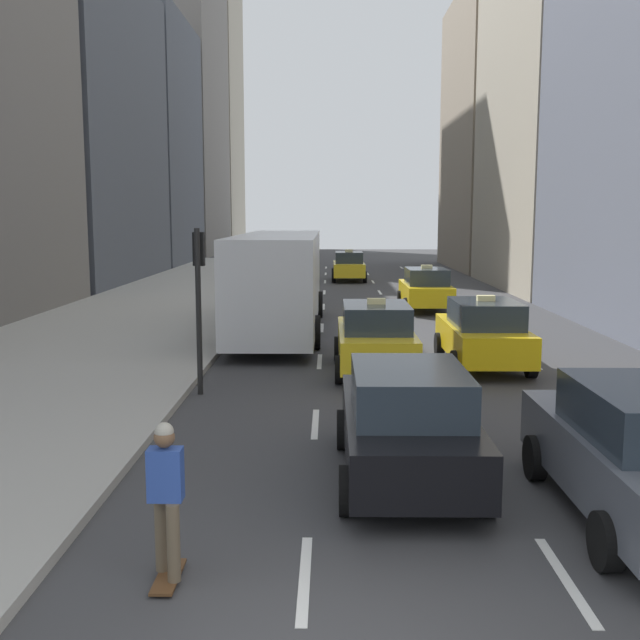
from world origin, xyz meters
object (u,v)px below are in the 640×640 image
taxi_second (483,333)px  sedan_silver_behind (407,422)px  city_bus (279,279)px  traffic_light_pole (199,284)px  taxi_third (349,266)px  taxi_fourth (375,337)px  skateboarder (166,495)px  taxi_lead (426,289)px

taxi_second → sedan_silver_behind: bearing=-108.6°
sedan_silver_behind → city_bus: (-2.81, 14.04, 0.91)m
sedan_silver_behind → traffic_light_pole: traffic_light_pole is taller
taxi_third → taxi_fourth: same height
taxi_second → skateboarder: size_ratio=2.52×
city_bus → taxi_fourth: bearing=-66.4°
taxi_third → city_bus: 19.83m
city_bus → taxi_third: bearing=81.8°
taxi_second → taxi_third: same height
traffic_light_pole → taxi_lead: bearing=65.1°
sedan_silver_behind → skateboarder: (-2.85, -3.12, 0.09)m
taxi_third → skateboarder: taxi_third is taller
sedan_silver_behind → traffic_light_pole: 6.83m
taxi_second → city_bus: size_ratio=0.38×
taxi_lead → skateboarder: 23.70m
taxi_fourth → traffic_light_pole: size_ratio=1.22×
taxi_lead → city_bus: size_ratio=0.38×
city_bus → taxi_second: bearing=-45.5°
traffic_light_pole → taxi_fourth: bearing=29.7°
taxi_second → traffic_light_pole: (-6.75, -2.96, 1.53)m
taxi_lead → taxi_third: (-2.80, 13.76, 0.00)m
sedan_silver_behind → city_bus: city_bus is taller
taxi_fourth → sedan_silver_behind: size_ratio=0.98×
sedan_silver_behind → taxi_fourth: bearing=90.0°
taxi_third → sedan_silver_behind: bearing=-90.0°
taxi_third → skateboarder: (-2.85, -36.77, 0.08)m
taxi_lead → sedan_silver_behind: bearing=-98.0°
taxi_lead → city_bus: (-5.61, -5.85, 0.91)m
sedan_silver_behind → taxi_lead: bearing=82.0°
city_bus → traffic_light_pole: 8.78m
taxi_second → taxi_lead: bearing=90.0°
traffic_light_pole → sedan_silver_behind: bearing=-53.6°
taxi_third → sedan_silver_behind: size_ratio=0.98×
sedan_silver_behind → taxi_second: bearing=71.4°
skateboarder → sedan_silver_behind: bearing=47.6°
city_bus → skateboarder: size_ratio=6.65×
sedan_silver_behind → taxi_third: bearing=90.0°
taxi_second → city_bus: city_bus is taller
traffic_light_pole → skateboarder: bearing=-82.6°
sedan_silver_behind → skateboarder: size_ratio=2.58×
taxi_lead → city_bus: city_bus is taller
sedan_silver_behind → skateboarder: 4.23m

